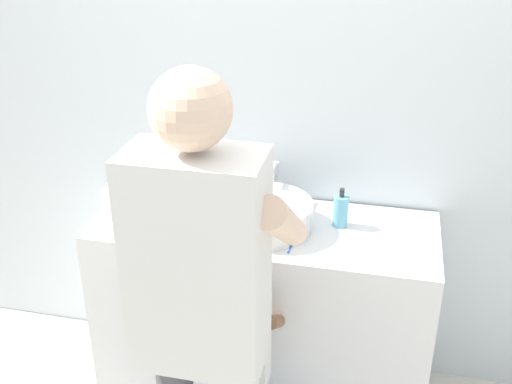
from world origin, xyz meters
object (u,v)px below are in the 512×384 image
(child_toddler, at_px, (241,351))
(adult_parent, at_px, (201,290))
(soap_bottle, at_px, (341,211))
(toothbrush_cup, at_px, (180,203))

(child_toddler, xyz_separation_m, adult_parent, (-0.04, -0.31, 0.47))
(soap_bottle, height_order, child_toddler, soap_bottle)
(toothbrush_cup, bearing_deg, child_toddler, -48.87)
(adult_parent, bearing_deg, toothbrush_cup, 113.89)
(soap_bottle, bearing_deg, adult_parent, -113.96)
(toothbrush_cup, bearing_deg, adult_parent, -66.11)
(toothbrush_cup, distance_m, soap_bottle, 0.66)
(adult_parent, bearing_deg, child_toddler, 82.30)
(toothbrush_cup, relative_size, child_toddler, 0.23)
(soap_bottle, bearing_deg, child_toddler, -122.97)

